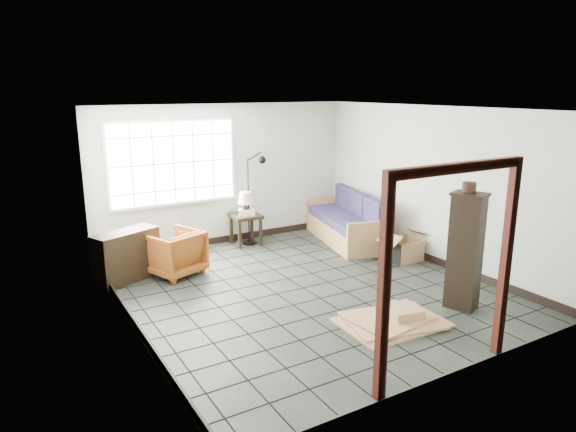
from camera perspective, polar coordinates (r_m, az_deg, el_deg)
ground at (r=7.66m, az=1.72°, el=-7.99°), size 5.50×5.50×0.00m
room_shell at (r=7.22m, az=1.69°, el=4.52°), size 5.02×5.52×2.61m
window_panel at (r=9.22m, az=-12.64°, el=5.79°), size 2.32×0.08×1.52m
doorway_trim at (r=5.25m, az=17.78°, el=-3.21°), size 1.80×0.08×2.20m
futon_sofa at (r=9.89m, az=6.66°, el=-0.87°), size 1.27×2.26×0.94m
armchair at (r=8.26m, az=-12.55°, el=-3.77°), size 0.97×0.94×0.78m
side_table at (r=9.62m, az=-4.72°, el=-0.42°), size 0.56×0.56×0.58m
table_lamp at (r=9.48m, az=-4.75°, el=1.90°), size 0.32×0.32×0.44m
projector at (r=9.55m, az=-4.65°, el=0.45°), size 0.36×0.33×0.11m
floor_lamp at (r=9.56m, az=-3.66°, el=2.27°), size 0.46×0.31×1.73m
console_shelf at (r=8.21m, az=-17.52°, el=-4.24°), size 1.07×0.75×0.78m
tall_shelf at (r=7.13m, az=19.09°, el=-3.65°), size 0.46×0.52×1.57m
pot at (r=6.95m, az=19.49°, el=3.01°), size 0.23×0.23×0.13m
open_box at (r=9.00m, az=12.73°, el=-3.69°), size 0.90×0.46×0.50m
cardboard_pile at (r=6.70m, az=11.62°, el=-11.22°), size 1.32×1.07×0.19m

